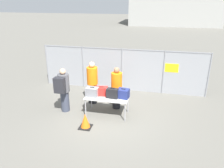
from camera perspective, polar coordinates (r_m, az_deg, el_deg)
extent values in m
plane|color=#605E56|center=(8.46, -1.03, -8.53)|extent=(120.00, 120.00, 0.00)
cylinder|color=gray|center=(11.86, -16.56, 4.87)|extent=(0.07, 0.07, 2.06)
cylinder|color=gray|center=(11.05, -7.57, 4.41)|extent=(0.07, 0.07, 2.06)
cylinder|color=gray|center=(10.54, 2.54, 3.75)|extent=(0.07, 0.07, 2.06)
cylinder|color=gray|center=(10.39, 13.27, 2.93)|extent=(0.07, 0.07, 2.06)
cylinder|color=gray|center=(10.61, 23.91, 2.01)|extent=(0.07, 0.07, 2.06)
cube|color=gray|center=(10.54, 2.54, 3.75)|extent=(7.86, 0.01, 2.06)
cube|color=gray|center=(10.29, 2.63, 9.08)|extent=(7.86, 0.04, 0.04)
cube|color=yellow|center=(10.32, 15.32, 4.05)|extent=(0.60, 0.01, 0.40)
cube|color=silver|center=(8.29, -1.29, -3.44)|extent=(1.63, 0.83, 0.02)
cylinder|color=#99999E|center=(8.36, -6.93, -6.26)|extent=(0.04, 0.04, 0.73)
cylinder|color=#99999E|center=(8.01, 3.41, -7.41)|extent=(0.04, 0.04, 0.73)
cylinder|color=#99999E|center=(8.95, -5.43, -4.24)|extent=(0.04, 0.04, 0.73)
cylinder|color=#99999E|center=(8.63, 4.20, -5.21)|extent=(0.04, 0.04, 0.73)
cube|color=slate|center=(8.32, -5.17, -2.05)|extent=(0.49, 0.35, 0.34)
cube|color=black|center=(8.25, -5.21, -0.88)|extent=(0.16, 0.04, 0.02)
cube|color=red|center=(8.35, -2.80, -1.90)|extent=(0.54, 0.36, 0.34)
cube|color=black|center=(8.28, -2.82, -0.75)|extent=(0.16, 0.06, 0.02)
cube|color=black|center=(8.12, 0.09, -2.46)|extent=(0.45, 0.24, 0.37)
cube|color=black|center=(8.04, 0.09, -1.17)|extent=(0.16, 0.03, 0.02)
cube|color=navy|center=(8.15, 2.94, -2.51)|extent=(0.47, 0.40, 0.34)
cube|color=black|center=(8.07, 2.97, -1.31)|extent=(0.16, 0.05, 0.02)
cylinder|color=#383D4C|center=(8.91, -12.16, -4.35)|extent=(0.33, 0.33, 0.84)
cylinder|color=#4C4C51|center=(8.61, -12.56, 0.29)|extent=(0.44, 0.44, 0.70)
sphere|color=tan|center=(8.46, -12.81, 3.23)|extent=(0.23, 0.23, 0.23)
cube|color=#232328|center=(8.32, -13.55, -0.31)|extent=(0.40, 0.24, 0.59)
cylinder|color=black|center=(8.94, 1.18, -3.81)|extent=(0.33, 0.33, 0.83)
cylinder|color=orange|center=(8.64, 1.21, 0.76)|extent=(0.43, 0.43, 0.69)
sphere|color=brown|center=(8.49, 1.24, 3.65)|extent=(0.22, 0.22, 0.22)
cylinder|color=black|center=(9.41, -5.04, -2.41)|extent=(0.34, 0.34, 0.87)
cylinder|color=orange|center=(9.12, -5.20, 2.17)|extent=(0.45, 0.45, 0.72)
sphere|color=tan|center=(8.98, -5.30, 5.06)|extent=(0.24, 0.24, 0.24)
cube|color=white|center=(13.17, 12.15, 4.08)|extent=(2.45, 1.23, 0.50)
sphere|color=black|center=(12.57, 10.08, 2.83)|extent=(0.59, 0.59, 0.59)
sphere|color=black|center=(13.85, 10.41, 4.55)|extent=(0.59, 0.59, 0.59)
cylinder|color=#59595B|center=(13.33, 4.97, 3.79)|extent=(0.86, 0.06, 0.06)
cube|color=#999993|center=(41.33, 16.06, 19.63)|extent=(14.60, 8.84, 7.06)
cube|color=black|center=(7.87, -6.93, -11.06)|extent=(0.43, 0.43, 0.03)
cone|color=orange|center=(7.74, -7.01, -9.48)|extent=(0.34, 0.34, 0.54)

